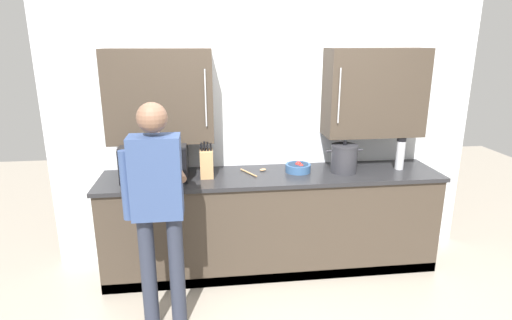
# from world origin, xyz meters

# --- Properties ---
(back_wall_tiled) EXTENTS (3.94, 0.44, 2.88)m
(back_wall_tiled) POSITION_xyz_m (-0.00, 1.21, 1.48)
(back_wall_tiled) COLOR silver
(back_wall_tiled) RESTS_ON ground_plane
(counter_unit) EXTENTS (2.98, 0.62, 0.90)m
(counter_unit) POSITION_xyz_m (0.00, 0.92, 0.45)
(counter_unit) COLOR #3D3328
(counter_unit) RESTS_ON ground_plane
(microwave_oven) EXTENTS (0.54, 0.46, 0.31)m
(microwave_oven) POSITION_xyz_m (-1.02, 0.95, 1.06)
(microwave_oven) COLOR black
(microwave_oven) RESTS_ON counter_unit
(thermos_flask) EXTENTS (0.08, 0.08, 0.29)m
(thermos_flask) POSITION_xyz_m (1.17, 0.93, 1.05)
(thermos_flask) COLOR #B7BABF
(thermos_flask) RESTS_ON counter_unit
(knife_block) EXTENTS (0.11, 0.15, 0.32)m
(knife_block) POSITION_xyz_m (-0.57, 0.92, 1.02)
(knife_block) COLOR tan
(knife_block) RESTS_ON counter_unit
(stock_pot) EXTENTS (0.33, 0.24, 0.28)m
(stock_pot) POSITION_xyz_m (0.64, 0.90, 1.03)
(stock_pot) COLOR #2D2D33
(stock_pot) RESTS_ON counter_unit
(fruit_bowl) EXTENTS (0.23, 0.23, 0.10)m
(fruit_bowl) POSITION_xyz_m (0.24, 0.96, 0.94)
(fruit_bowl) COLOR #335684
(fruit_bowl) RESTS_ON counter_unit
(wooden_spoon) EXTENTS (0.24, 0.23, 0.02)m
(wooden_spoon) POSITION_xyz_m (-0.14, 0.99, 0.91)
(wooden_spoon) COLOR tan
(wooden_spoon) RESTS_ON counter_unit
(person_figure) EXTENTS (0.44, 0.57, 1.66)m
(person_figure) POSITION_xyz_m (-0.91, 0.20, 0.99)
(person_figure) COLOR #282D3D
(person_figure) RESTS_ON ground_plane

